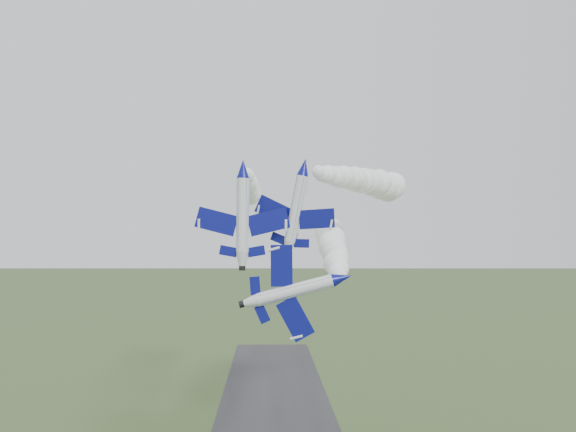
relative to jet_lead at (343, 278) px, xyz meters
name	(u,v)px	position (x,y,z in m)	size (l,w,h in m)	color
jet_lead	(343,278)	(0.00, 0.00, 0.00)	(3.79, 11.71, 9.38)	white
smoke_trail_jet_lead	(332,245)	(3.02, 40.07, 3.34)	(5.53, 75.48, 5.53)	white
jet_pair_left	(243,168)	(-10.69, 18.02, 13.20)	(11.86, 14.29, 3.52)	white
smoke_trail_jet_pair_left	(247,186)	(-11.35, 57.90, 14.65)	(5.14, 72.14, 5.14)	white
jet_pair_right	(304,167)	(-2.85, 17.80, 13.42)	(10.75, 12.60, 3.71)	white
smoke_trail_jet_pair_right	(362,181)	(8.98, 46.68, 14.59)	(5.80, 56.59, 5.80)	white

